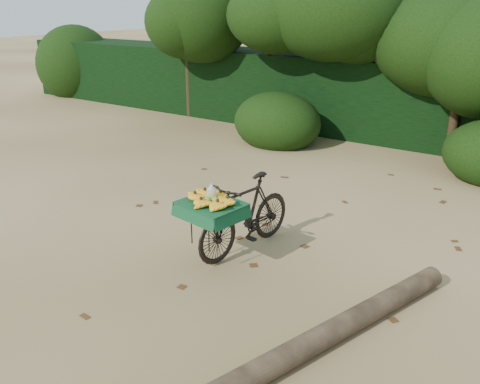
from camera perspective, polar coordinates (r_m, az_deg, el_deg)
The scene contains 7 objects.
ground at distance 6.72m, azimuth 7.66°, elevation -6.60°, with size 80.00×80.00×0.00m, color tan.
vendor_bicycle at distance 6.46m, azimuth 0.47°, elevation -2.48°, with size 0.85×1.80×1.01m.
fallen_log at distance 5.15m, azimuth 11.11°, elevation -14.71°, with size 0.23×0.23×3.16m, color brown.
hedge_backdrop at distance 12.16m, azimuth 21.68°, elevation 9.09°, with size 26.00×1.80×1.80m, color black.
tree_row at distance 11.40m, azimuth 18.19°, elevation 14.45°, with size 14.50×2.00×4.00m, color black, non-canonical shape.
bush_clumps at distance 10.25m, azimuth 21.38°, elevation 4.55°, with size 8.80×1.70×0.90m, color black, non-canonical shape.
leaf_litter at distance 7.24m, azimuth 10.01°, elevation -4.56°, with size 7.00×7.30×0.01m, color #4F2E15, non-canonical shape.
Camera 1 is at (2.59, -5.38, 3.07)m, focal length 38.00 mm.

